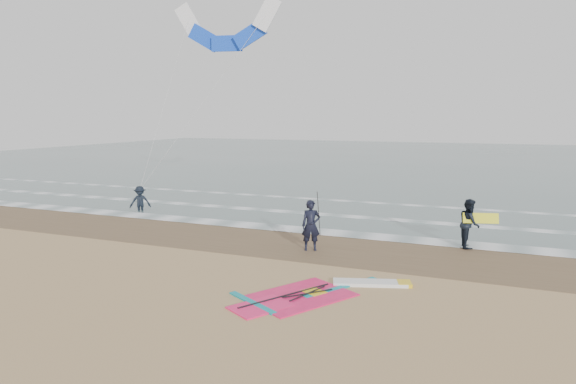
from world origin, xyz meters
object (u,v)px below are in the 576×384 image
at_px(windsurf_rig, 321,293).
at_px(surf_kite, 226,31).
at_px(person_standing, 311,225).
at_px(person_wading, 140,195).
at_px(person_walking, 469,223).

height_order(windsurf_rig, surf_kite, surf_kite).
xyz_separation_m(windsurf_rig, person_standing, (-1.86, 4.39, 0.93)).
xyz_separation_m(windsurf_rig, person_wading, (-13.01, 8.58, 0.81)).
relative_size(windsurf_rig, person_walking, 2.51).
relative_size(windsurf_rig, person_wading, 2.83).
xyz_separation_m(person_standing, person_walking, (5.47, 2.67, -0.01)).
distance_m(person_walking, surf_kite, 16.60).
bearing_deg(surf_kite, windsurf_rig, -51.72).
xyz_separation_m(person_standing, surf_kite, (-7.73, 7.76, 8.66)).
height_order(person_standing, person_walking, person_standing).
height_order(person_standing, person_wading, person_standing).
height_order(windsurf_rig, person_wading, person_wading).
distance_m(person_walking, person_wading, 16.68).
distance_m(windsurf_rig, person_standing, 4.86).
height_order(person_walking, person_wading, person_walking).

